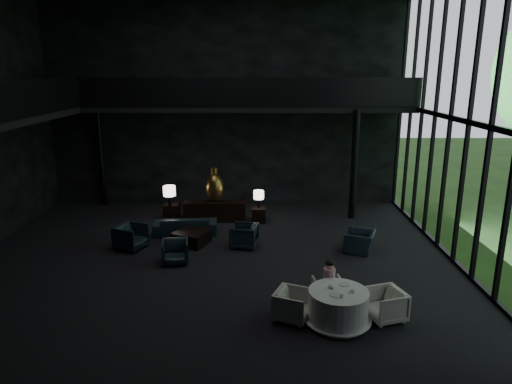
{
  "coord_description": "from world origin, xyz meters",
  "views": [
    {
      "loc": [
        1.31,
        -12.27,
        5.34
      ],
      "look_at": [
        1.25,
        0.5,
        1.92
      ],
      "focal_mm": 32.0,
      "sensor_mm": 36.0,
      "label": 1
    }
  ],
  "objects_px": {
    "table_lamp_right": "(259,195)",
    "dining_chair_west": "(293,304)",
    "sofa": "(185,222)",
    "window_armchair": "(360,239)",
    "lounge_armchair_south": "(175,251)",
    "child": "(329,273)",
    "lounge_armchair_east": "(244,234)",
    "table_lamp_left": "(169,192)",
    "lounge_armchair_west": "(131,235)",
    "bronze_urn": "(215,187)",
    "side_table_right": "(259,215)",
    "dining_chair_north": "(328,292)",
    "coffee_table": "(191,237)",
    "dining_chair_east": "(385,303)",
    "console": "(215,211)",
    "dining_table": "(338,309)",
    "side_table_left": "(172,212)"
  },
  "relations": [
    {
      "from": "table_lamp_right",
      "to": "dining_chair_west",
      "type": "relative_size",
      "value": 0.87
    },
    {
      "from": "sofa",
      "to": "window_armchair",
      "type": "bearing_deg",
      "value": 159.82
    },
    {
      "from": "lounge_armchair_south",
      "to": "child",
      "type": "height_order",
      "value": "child"
    },
    {
      "from": "sofa",
      "to": "dining_chair_west",
      "type": "distance_m",
      "value": 6.31
    },
    {
      "from": "sofa",
      "to": "lounge_armchair_east",
      "type": "distance_m",
      "value": 2.32
    },
    {
      "from": "table_lamp_left",
      "to": "lounge_armchair_south",
      "type": "relative_size",
      "value": 1.04
    },
    {
      "from": "lounge_armchair_west",
      "to": "child",
      "type": "height_order",
      "value": "child"
    },
    {
      "from": "bronze_urn",
      "to": "sofa",
      "type": "xyz_separation_m",
      "value": [
        -0.87,
        -1.49,
        -0.83
      ]
    },
    {
      "from": "bronze_urn",
      "to": "side_table_right",
      "type": "bearing_deg",
      "value": -8.55
    },
    {
      "from": "table_lamp_left",
      "to": "dining_chair_north",
      "type": "height_order",
      "value": "table_lamp_left"
    },
    {
      "from": "lounge_armchair_west",
      "to": "dining_chair_west",
      "type": "xyz_separation_m",
      "value": [
        4.68,
        -4.11,
        -0.09
      ]
    },
    {
      "from": "table_lamp_right",
      "to": "lounge_armchair_west",
      "type": "xyz_separation_m",
      "value": [
        -3.94,
        -2.63,
        -0.53
      ]
    },
    {
      "from": "table_lamp_left",
      "to": "dining_chair_north",
      "type": "xyz_separation_m",
      "value": [
        4.83,
        -5.99,
        -0.83
      ]
    },
    {
      "from": "coffee_table",
      "to": "dining_chair_north",
      "type": "distance_m",
      "value": 5.37
    },
    {
      "from": "lounge_armchair_east",
      "to": "dining_chair_east",
      "type": "distance_m",
      "value": 5.36
    },
    {
      "from": "table_lamp_right",
      "to": "lounge_armchair_south",
      "type": "height_order",
      "value": "table_lamp_right"
    },
    {
      "from": "side_table_right",
      "to": "lounge_armchair_south",
      "type": "relative_size",
      "value": 0.76
    },
    {
      "from": "coffee_table",
      "to": "table_lamp_right",
      "type": "bearing_deg",
      "value": 46.18
    },
    {
      "from": "console",
      "to": "dining_table",
      "type": "distance_m",
      "value": 7.72
    },
    {
      "from": "dining_chair_west",
      "to": "bronze_urn",
      "type": "bearing_deg",
      "value": 41.22
    },
    {
      "from": "table_lamp_left",
      "to": "table_lamp_right",
      "type": "relative_size",
      "value": 1.18
    },
    {
      "from": "window_armchair",
      "to": "bronze_urn",
      "type": "bearing_deg",
      "value": -101.8
    },
    {
      "from": "lounge_armchair_west",
      "to": "child",
      "type": "xyz_separation_m",
      "value": [
        5.59,
        -3.33,
        0.3
      ]
    },
    {
      "from": "window_armchair",
      "to": "dining_table",
      "type": "xyz_separation_m",
      "value": [
        -1.36,
        -4.09,
        -0.05
      ]
    },
    {
      "from": "dining_table",
      "to": "window_armchair",
      "type": "bearing_deg",
      "value": 71.6
    },
    {
      "from": "bronze_urn",
      "to": "dining_table",
      "type": "xyz_separation_m",
      "value": [
        3.32,
        -7.06,
        -0.92
      ]
    },
    {
      "from": "side_table_right",
      "to": "lounge_armchair_west",
      "type": "height_order",
      "value": "lounge_armchair_west"
    },
    {
      "from": "lounge_armchair_west",
      "to": "child",
      "type": "bearing_deg",
      "value": -98.38
    },
    {
      "from": "side_table_left",
      "to": "lounge_armchair_south",
      "type": "height_order",
      "value": "lounge_armchair_south"
    },
    {
      "from": "side_table_left",
      "to": "lounge_armchair_west",
      "type": "xyz_separation_m",
      "value": [
        -0.74,
        -2.81,
        0.15
      ]
    },
    {
      "from": "console",
      "to": "side_table_left",
      "type": "xyz_separation_m",
      "value": [
        -1.6,
        0.09,
        -0.06
      ]
    },
    {
      "from": "sofa",
      "to": "child",
      "type": "relative_size",
      "value": 3.47
    },
    {
      "from": "side_table_right",
      "to": "coffee_table",
      "type": "relative_size",
      "value": 0.55
    },
    {
      "from": "child",
      "to": "table_lamp_right",
      "type": "bearing_deg",
      "value": -74.49
    },
    {
      "from": "lounge_armchair_west",
      "to": "coffee_table",
      "type": "distance_m",
      "value": 1.86
    },
    {
      "from": "table_lamp_left",
      "to": "dining_chair_west",
      "type": "distance_m",
      "value": 7.79
    },
    {
      "from": "console",
      "to": "lounge_armchair_west",
      "type": "relative_size",
      "value": 2.49
    },
    {
      "from": "lounge_armchair_east",
      "to": "dining_chair_east",
      "type": "height_order",
      "value": "lounge_armchair_east"
    },
    {
      "from": "dining_chair_north",
      "to": "child",
      "type": "height_order",
      "value": "child"
    },
    {
      "from": "side_table_left",
      "to": "window_armchair",
      "type": "relative_size",
      "value": 0.7
    },
    {
      "from": "child",
      "to": "window_armchair",
      "type": "bearing_deg",
      "value": -114.13
    },
    {
      "from": "dining_chair_west",
      "to": "dining_chair_east",
      "type": "bearing_deg",
      "value": -67.59
    },
    {
      "from": "side_table_right",
      "to": "child",
      "type": "distance_m",
      "value": 6.15
    },
    {
      "from": "lounge_armchair_west",
      "to": "dining_chair_north",
      "type": "xyz_separation_m",
      "value": [
        5.56,
        -3.42,
        -0.15
      ]
    },
    {
      "from": "table_lamp_right",
      "to": "dining_table",
      "type": "bearing_deg",
      "value": -75.99
    },
    {
      "from": "bronze_urn",
      "to": "dining_chair_west",
      "type": "height_order",
      "value": "bronze_urn"
    },
    {
      "from": "lounge_armchair_east",
      "to": "dining_chair_north",
      "type": "bearing_deg",
      "value": 41.53
    },
    {
      "from": "bronze_urn",
      "to": "table_lamp_left",
      "type": "xyz_separation_m",
      "value": [
        -1.6,
        -0.24,
        -0.11
      ]
    },
    {
      "from": "side_table_right",
      "to": "window_armchair",
      "type": "bearing_deg",
      "value": -41.56
    },
    {
      "from": "dining_chair_east",
      "to": "console",
      "type": "bearing_deg",
      "value": -164.74
    }
  ]
}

